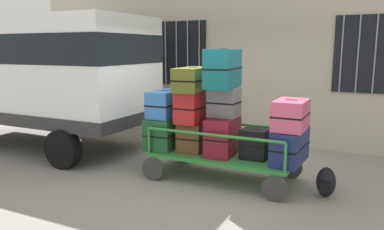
# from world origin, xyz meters

# --- Properties ---
(ground_plane) EXTENTS (40.00, 40.00, 0.00)m
(ground_plane) POSITION_xyz_m (0.00, 0.00, 0.00)
(ground_plane) COLOR gray
(building_wall) EXTENTS (12.00, 0.38, 5.00)m
(building_wall) POSITION_xyz_m (0.00, 2.63, 2.50)
(building_wall) COLOR #BCB29E
(building_wall) RESTS_ON ground
(van) EXTENTS (4.82, 2.18, 2.72)m
(van) POSITION_xyz_m (-4.04, 0.21, 1.68)
(van) COLOR white
(van) RESTS_ON ground
(luggage_cart) EXTENTS (2.36, 1.13, 0.42)m
(luggage_cart) POSITION_xyz_m (0.25, -0.11, 0.35)
(luggage_cart) COLOR #2D8438
(luggage_cart) RESTS_ON ground
(cart_railing) EXTENTS (2.25, 0.99, 0.44)m
(cart_railing) POSITION_xyz_m (0.25, -0.11, 0.78)
(cart_railing) COLOR #2D8438
(cart_railing) RESTS_ON luggage_cart
(suitcase_left_bottom) EXTENTS (0.53, 0.94, 0.53)m
(suitcase_left_bottom) POSITION_xyz_m (-0.81, -0.08, 0.69)
(suitcase_left_bottom) COLOR #194C28
(suitcase_left_bottom) RESTS_ON luggage_cart
(suitcase_left_middle) EXTENTS (0.43, 0.74, 0.45)m
(suitcase_left_middle) POSITION_xyz_m (-0.81, -0.11, 1.18)
(suitcase_left_middle) COLOR #3372C6
(suitcase_left_middle) RESTS_ON suitcase_left_bottom
(suitcase_midleft_bottom) EXTENTS (0.45, 0.57, 0.49)m
(suitcase_midleft_bottom) POSITION_xyz_m (-0.28, -0.12, 0.67)
(suitcase_midleft_bottom) COLOR brown
(suitcase_midleft_bottom) RESTS_ON luggage_cart
(suitcase_midleft_middle) EXTENTS (0.40, 0.77, 0.51)m
(suitcase_midleft_middle) POSITION_xyz_m (-0.28, -0.08, 1.17)
(suitcase_midleft_middle) COLOR #B21E1E
(suitcase_midleft_middle) RESTS_ON suitcase_midleft_bottom
(suitcase_midleft_top) EXTENTS (0.48, 0.93, 0.38)m
(suitcase_midleft_top) POSITION_xyz_m (-0.28, -0.12, 1.62)
(suitcase_midleft_top) COLOR #4C5119
(suitcase_midleft_top) RESTS_ON suitcase_midleft_middle
(suitcase_center_bottom) EXTENTS (0.45, 0.76, 0.61)m
(suitcase_center_bottom) POSITION_xyz_m (0.25, -0.12, 0.73)
(suitcase_center_bottom) COLOR maroon
(suitcase_center_bottom) RESTS_ON luggage_cart
(suitcase_center_middle) EXTENTS (0.47, 0.41, 0.48)m
(suitcase_center_middle) POSITION_xyz_m (0.25, -0.08, 1.27)
(suitcase_center_middle) COLOR slate
(suitcase_center_middle) RESTS_ON suitcase_center_bottom
(suitcase_center_top) EXTENTS (0.47, 0.91, 0.60)m
(suitcase_center_top) POSITION_xyz_m (0.25, -0.14, 1.81)
(suitcase_center_top) COLOR #0F5960
(suitcase_center_top) RESTS_ON suitcase_center_middle
(suitcase_midright_bottom) EXTENTS (0.42, 0.36, 0.47)m
(suitcase_midright_bottom) POSITION_xyz_m (0.78, -0.12, 0.65)
(suitcase_midright_bottom) COLOR black
(suitcase_midright_bottom) RESTS_ON luggage_cart
(suitcase_right_bottom) EXTENTS (0.45, 0.88, 0.51)m
(suitcase_right_bottom) POSITION_xyz_m (1.32, -0.09, 0.68)
(suitcase_right_bottom) COLOR navy
(suitcase_right_bottom) RESTS_ON luggage_cart
(suitcase_right_middle) EXTENTS (0.45, 0.70, 0.44)m
(suitcase_right_middle) POSITION_xyz_m (1.32, -0.13, 1.16)
(suitcase_right_middle) COLOR #CC4C72
(suitcase_right_middle) RESTS_ON suitcase_right_bottom
(backpack) EXTENTS (0.27, 0.22, 0.44)m
(backpack) POSITION_xyz_m (1.86, -0.16, 0.22)
(backpack) COLOR black
(backpack) RESTS_ON ground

